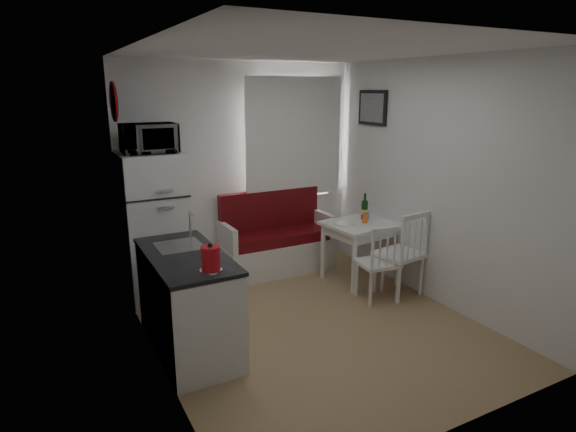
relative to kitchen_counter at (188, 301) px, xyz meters
The scene contains 22 objects.
floor 1.29m from the kitchen_counter, ahead, with size 3.00×3.50×0.02m, color tan.
ceiling 2.46m from the kitchen_counter, ahead, with size 3.00×3.50×0.02m, color white.
wall_back 2.17m from the kitchen_counter, 53.04° to the left, with size 3.00×0.02×2.60m, color white.
wall_front 2.41m from the kitchen_counter, 57.81° to the right, with size 3.00×0.02×2.60m, color white.
wall_left 0.91m from the kitchen_counter, 152.61° to the right, with size 0.02×3.50×2.60m, color white.
wall_right 2.83m from the kitchen_counter, ahead, with size 0.02×3.50×2.60m, color white.
window 2.72m from the kitchen_counter, 39.47° to the left, with size 1.22×0.06×1.47m, color white.
curtain 2.71m from the kitchen_counter, 38.19° to the left, with size 1.35×0.02×1.50m, color white.
kitchen_counter is the anchor object (origin of this frame).
wall_sign 2.15m from the kitchen_counter, 101.80° to the left, with size 0.40×0.40×0.03m, color #1C4CAA.
picture_frame 3.25m from the kitchen_counter, 19.45° to the left, with size 0.04×0.52×0.42m, color black.
bench 2.07m from the kitchen_counter, 41.16° to the left, with size 1.43×0.55×1.02m.
dining_table 2.48m from the kitchen_counter, 14.49° to the left, with size 1.04×0.78×0.73m.
chair_left 2.15m from the kitchen_counter, ahead, with size 0.46×0.45×0.47m.
chair_right 2.46m from the kitchen_counter, ahead, with size 0.52×0.51×0.53m.
fridge 1.30m from the kitchen_counter, 89.10° to the left, with size 0.65×0.65×1.63m, color white.
microwave 1.78m from the kitchen_counter, 89.06° to the left, with size 0.55×0.37×0.30m, color white.
kettle 0.78m from the kitchen_counter, 84.72° to the right, with size 0.18×0.18×0.24m, color red.
wine_bottle 2.59m from the kitchen_counter, 16.38° to the left, with size 0.08×0.08×0.32m, color #143E17, non-canonical shape.
drinking_glass_orange 2.44m from the kitchen_counter, 13.64° to the left, with size 0.07×0.07×0.11m, color orange.
drinking_glass_blue 2.56m from the kitchen_counter, 15.30° to the left, with size 0.06×0.06×0.10m, color #6D92BA.
plate 2.21m from the kitchen_counter, 16.96° to the left, with size 0.26×0.26×0.02m, color white.
Camera 1 is at (-2.25, -3.72, 2.27)m, focal length 30.00 mm.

